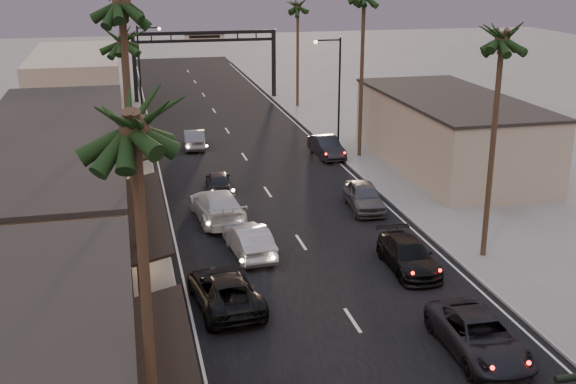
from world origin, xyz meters
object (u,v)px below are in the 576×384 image
palm_la (133,109)px  palm_ra (503,29)px  curbside_black (408,255)px  oncoming_pickup (225,290)px  palm_rc (298,2)px  oncoming_silver (249,240)px  arch (205,48)px  streetlight_right (336,87)px  palm_lc (122,34)px  curbside_near (480,336)px  streetlight_left (143,68)px

palm_la → palm_ra: (17.20, 15.00, 0.00)m
curbside_black → oncoming_pickup: bearing=-167.0°
palm_rc → oncoming_silver: bearing=-107.4°
arch → streetlight_right: streetlight_right is taller
palm_lc → palm_ra: palm_ra is taller
palm_ra → curbside_near: (-4.70, -8.66, -10.67)m
arch → palm_ra: 47.17m
arch → curbside_black: size_ratio=3.00×
oncoming_silver → curbside_near: oncoming_silver is taller
palm_la → palm_rc: 57.63m
arch → oncoming_pickup: arch is taller
streetlight_right → oncoming_pickup: 26.73m
arch → curbside_black: bearing=-84.8°
streetlight_left → palm_ra: size_ratio=0.68×
palm_lc → curbside_near: (12.50, -20.66, -9.69)m
palm_ra → oncoming_pickup: 17.49m
curbside_black → curbside_near: bearing=-91.0°
streetlight_left → curbside_near: 44.24m
arch → streetlight_right: size_ratio=1.69×
oncoming_pickup → curbside_near: (8.94, -6.18, -0.01)m
palm_la → palm_lc: (-0.00, 27.00, -0.97)m
palm_ra → oncoming_silver: palm_ra is taller
streetlight_right → palm_rc: (1.68, 19.00, 5.14)m
palm_lc → curbside_near: 26.02m
palm_la → curbside_near: bearing=26.9°
streetlight_right → palm_rc: size_ratio=0.74×
streetlight_right → curbside_black: bearing=-97.0°
streetlight_right → palm_la: size_ratio=0.68×
streetlight_right → palm_la: palm_la is taller
palm_rc → curbside_near: bearing=-95.5°
palm_lc → palm_ra: bearing=-34.9°
oncoming_pickup → curbside_near: size_ratio=1.01×
palm_ra → curbside_near: size_ratio=2.36×
curbside_black → palm_ra: bearing=9.0°
palm_la → palm_rc: size_ratio=1.08×
arch → palm_rc: (8.60, -6.00, 4.94)m
palm_rc → curbside_near: 49.83m
palm_lc → oncoming_silver: bearing=-58.0°
arch → palm_la: (-8.60, -61.00, 5.91)m
palm_ra → palm_rc: palm_ra is taller
streetlight_right → palm_ra: bearing=-85.4°
palm_ra → palm_la: bearing=-138.9°
streetlight_left → palm_ra: 37.87m
curbside_black → palm_la: bearing=-130.2°
curbside_near → arch: bearing=94.8°
palm_la → palm_rc: bearing=72.6°
streetlight_right → curbside_near: bearing=-95.8°
curbside_black → oncoming_silver: bearing=155.1°
palm_ra → palm_rc: 40.01m
oncoming_silver → streetlight_right: bearing=-124.5°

